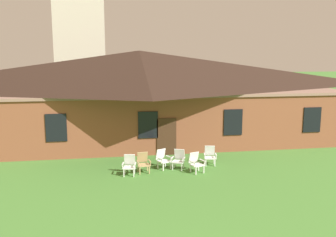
# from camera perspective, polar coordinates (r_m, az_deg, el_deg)

# --- Properties ---
(brick_building) EXTENTS (25.50, 10.40, 5.84)m
(brick_building) POSITION_cam_1_polar(r_m,az_deg,el_deg) (25.47, -4.34, 3.83)
(brick_building) COLOR brown
(brick_building) RESTS_ON ground
(dome_tower) EXTENTS (5.18, 5.18, 20.73)m
(dome_tower) POSITION_cam_1_polar(r_m,az_deg,el_deg) (39.60, -13.29, 15.29)
(dome_tower) COLOR beige
(dome_tower) RESTS_ON ground
(lawn_chair_by_porch) EXTENTS (0.70, 0.74, 0.96)m
(lawn_chair_by_porch) POSITION_cam_1_polar(r_m,az_deg,el_deg) (17.85, -5.90, -6.96)
(lawn_chair_by_porch) COLOR silver
(lawn_chair_by_porch) RESTS_ON ground
(lawn_chair_near_door) EXTENTS (0.68, 0.71, 0.96)m
(lawn_chair_near_door) POSITION_cam_1_polar(r_m,az_deg,el_deg) (18.19, -3.81, -6.61)
(lawn_chair_near_door) COLOR tan
(lawn_chair_near_door) RESTS_ON ground
(lawn_chair_left_end) EXTENTS (0.82, 0.85, 0.96)m
(lawn_chair_left_end) POSITION_cam_1_polar(r_m,az_deg,el_deg) (18.73, -0.82, -6.10)
(lawn_chair_left_end) COLOR white
(lawn_chair_left_end) RESTS_ON ground
(lawn_chair_middle) EXTENTS (0.79, 0.84, 0.96)m
(lawn_chair_middle) POSITION_cam_1_polar(r_m,az_deg,el_deg) (18.69, 1.64, -6.14)
(lawn_chair_middle) COLOR white
(lawn_chair_middle) RESTS_ON ground
(lawn_chair_right_end) EXTENTS (0.78, 0.82, 0.96)m
(lawn_chair_right_end) POSITION_cam_1_polar(r_m,az_deg,el_deg) (18.19, 4.24, -6.62)
(lawn_chair_right_end) COLOR silver
(lawn_chair_right_end) RESTS_ON ground
(lawn_chair_far_side) EXTENTS (0.71, 0.75, 0.96)m
(lawn_chair_far_side) POSITION_cam_1_polar(r_m,az_deg,el_deg) (19.47, 6.40, -5.54)
(lawn_chair_far_side) COLOR white
(lawn_chair_far_side) RESTS_ON ground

